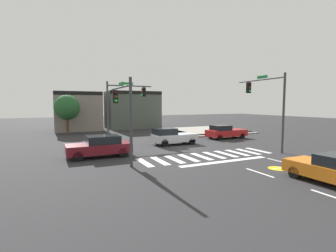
{
  "coord_description": "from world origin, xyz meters",
  "views": [
    {
      "loc": [
        -10.27,
        -19.42,
        3.76
      ],
      "look_at": [
        -0.59,
        1.11,
        1.78
      ],
      "focal_mm": 26.42,
      "sensor_mm": 36.0,
      "label": 1
    }
  ],
  "objects_px": {
    "car_silver": "(172,136)",
    "car_red": "(225,132)",
    "traffic_signal_southeast": "(267,98)",
    "traffic_signal_northwest": "(124,100)",
    "roadside_tree": "(67,108)",
    "car_maroon": "(100,146)",
    "traffic_signal_southwest": "(123,105)"
  },
  "relations": [
    {
      "from": "car_silver",
      "to": "car_red",
      "type": "height_order",
      "value": "car_silver"
    },
    {
      "from": "traffic_signal_southeast",
      "to": "traffic_signal_northwest",
      "type": "bearing_deg",
      "value": 44.55
    },
    {
      "from": "car_red",
      "to": "roadside_tree",
      "type": "xyz_separation_m",
      "value": [
        -15.58,
        11.52,
        2.64
      ]
    },
    {
      "from": "car_silver",
      "to": "roadside_tree",
      "type": "bearing_deg",
      "value": 123.12
    },
    {
      "from": "car_maroon",
      "to": "traffic_signal_southeast",
      "type": "bearing_deg",
      "value": 167.39
    },
    {
      "from": "traffic_signal_southeast",
      "to": "car_maroon",
      "type": "bearing_deg",
      "value": 77.39
    },
    {
      "from": "traffic_signal_southeast",
      "to": "car_silver",
      "type": "distance_m",
      "value": 8.87
    },
    {
      "from": "car_silver",
      "to": "car_maroon",
      "type": "bearing_deg",
      "value": -159.32
    },
    {
      "from": "traffic_signal_northwest",
      "to": "car_maroon",
      "type": "distance_m",
      "value": 8.29
    },
    {
      "from": "traffic_signal_northwest",
      "to": "roadside_tree",
      "type": "bearing_deg",
      "value": 118.88
    },
    {
      "from": "traffic_signal_southeast",
      "to": "traffic_signal_northwest",
      "type": "distance_m",
      "value": 13.43
    },
    {
      "from": "traffic_signal_southwest",
      "to": "traffic_signal_southeast",
      "type": "relative_size",
      "value": 0.87
    },
    {
      "from": "car_red",
      "to": "car_maroon",
      "type": "bearing_deg",
      "value": -164.38
    },
    {
      "from": "traffic_signal_northwest",
      "to": "car_red",
      "type": "bearing_deg",
      "value": -14.0
    },
    {
      "from": "car_maroon",
      "to": "roadside_tree",
      "type": "height_order",
      "value": "roadside_tree"
    },
    {
      "from": "roadside_tree",
      "to": "car_maroon",
      "type": "bearing_deg",
      "value": -85.24
    },
    {
      "from": "traffic_signal_southeast",
      "to": "roadside_tree",
      "type": "xyz_separation_m",
      "value": [
        -14.3,
        18.42,
        -0.94
      ]
    },
    {
      "from": "traffic_signal_southeast",
      "to": "car_silver",
      "type": "xyz_separation_m",
      "value": [
        -5.93,
        5.59,
        -3.52
      ]
    },
    {
      "from": "traffic_signal_southwest",
      "to": "traffic_signal_southeast",
      "type": "xyz_separation_m",
      "value": [
        11.82,
        -0.97,
        0.62
      ]
    },
    {
      "from": "traffic_signal_southwest",
      "to": "car_maroon",
      "type": "distance_m",
      "value": 3.7
    },
    {
      "from": "traffic_signal_southwest",
      "to": "traffic_signal_northwest",
      "type": "xyz_separation_m",
      "value": [
        2.4,
        8.6,
        0.47
      ]
    },
    {
      "from": "traffic_signal_northwest",
      "to": "traffic_signal_southeast",
      "type": "bearing_deg",
      "value": -45.45
    },
    {
      "from": "roadside_tree",
      "to": "car_silver",
      "type": "bearing_deg",
      "value": -56.88
    },
    {
      "from": "car_silver",
      "to": "traffic_signal_southeast",
      "type": "bearing_deg",
      "value": -43.29
    },
    {
      "from": "car_silver",
      "to": "car_red",
      "type": "distance_m",
      "value": 7.32
    },
    {
      "from": "traffic_signal_southeast",
      "to": "car_silver",
      "type": "height_order",
      "value": "traffic_signal_southeast"
    },
    {
      "from": "traffic_signal_southwest",
      "to": "car_silver",
      "type": "distance_m",
      "value": 8.03
    },
    {
      "from": "car_maroon",
      "to": "roadside_tree",
      "type": "relative_size",
      "value": 0.9
    },
    {
      "from": "car_maroon",
      "to": "roadside_tree",
      "type": "xyz_separation_m",
      "value": [
        -1.29,
        15.51,
        2.59
      ]
    },
    {
      "from": "car_silver",
      "to": "roadside_tree",
      "type": "height_order",
      "value": "roadside_tree"
    },
    {
      "from": "traffic_signal_northwest",
      "to": "car_red",
      "type": "relative_size",
      "value": 1.34
    },
    {
      "from": "traffic_signal_southwest",
      "to": "car_silver",
      "type": "height_order",
      "value": "traffic_signal_southwest"
    }
  ]
}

